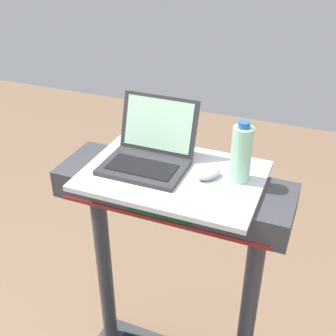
% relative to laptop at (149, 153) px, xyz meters
% --- Properties ---
extents(desk_board, '(0.66, 0.46, 0.02)m').
position_rel_laptop_xyz_m(desk_board, '(0.11, -0.03, -0.06)').
color(desk_board, silver).
rests_on(desk_board, treadmill_base).
extents(laptop, '(0.31, 0.29, 0.23)m').
position_rel_laptop_xyz_m(laptop, '(0.00, 0.00, 0.00)').
color(laptop, '#2D2D30').
rests_on(laptop, desk_board).
extents(computer_mouse, '(0.11, 0.12, 0.03)m').
position_rel_laptop_xyz_m(computer_mouse, '(0.24, -0.01, -0.03)').
color(computer_mouse, '#B2B2B7').
rests_on(computer_mouse, desk_board).
extents(water_bottle, '(0.07, 0.07, 0.23)m').
position_rel_laptop_xyz_m(water_bottle, '(0.35, 0.02, 0.06)').
color(water_bottle, '#9EDBB2').
rests_on(water_bottle, desk_board).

